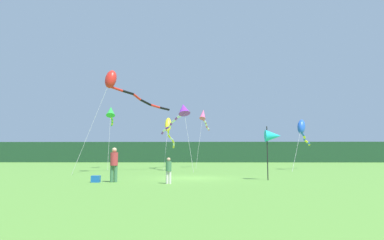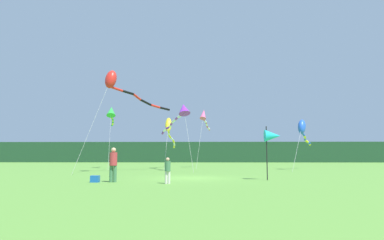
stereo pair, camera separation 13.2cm
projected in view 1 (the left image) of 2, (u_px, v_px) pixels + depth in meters
name	position (u px, v px, depth m)	size (l,w,h in m)	color
ground_plane	(190.00, 178.00, 20.76)	(120.00, 120.00, 0.00)	#5B9338
distant_treeline	(196.00, 152.00, 65.71)	(108.00, 3.79, 3.91)	#1E4228
person_adult	(114.00, 163.00, 17.73)	(0.40, 0.40, 1.82)	#3F724C
person_child	(169.00, 169.00, 16.76)	(0.29, 0.29, 1.30)	silver
cooler_box	(96.00, 179.00, 17.57)	(0.44, 0.31, 0.35)	#1959B2
banner_flag_pole	(273.00, 136.00, 19.34)	(0.90, 0.70, 3.08)	black
kite_red	(117.00, 83.00, 27.76)	(6.33, 7.84, 8.45)	#B2B2B2
kite_rainbow	(204.00, 117.00, 38.10)	(1.66, 7.16, 6.70)	#B2B2B2
kite_purple	(181.00, 112.00, 30.50)	(3.56, 7.51, 6.18)	#B2B2B2
kite_green	(111.00, 112.00, 35.85)	(1.46, 6.20, 6.76)	#B2B2B2
kite_blue	(302.00, 129.00, 32.67)	(3.84, 6.80, 5.04)	#B2B2B2
kite_yellow	(169.00, 129.00, 36.00)	(0.69, 10.04, 5.48)	#B2B2B2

